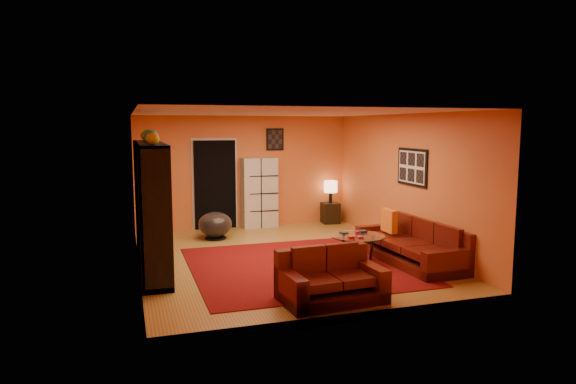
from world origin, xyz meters
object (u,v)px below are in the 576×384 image
object	(u,v)px
bowl_chair	(215,225)
loveseat	(329,279)
entertainment_unit	(151,206)
side_table	(330,213)
tv	(154,209)
storage_cabinet	(259,193)
table_lamp	(331,187)
coffee_table	(358,238)
sofa	(415,246)

from	to	relation	value
bowl_chair	loveseat	bearing A→B (deg)	-78.71
entertainment_unit	side_table	world-z (taller)	entertainment_unit
tv	storage_cabinet	bearing A→B (deg)	-42.16
entertainment_unit	table_lamp	xyz separation A→B (m)	(4.37, 2.75, -0.17)
bowl_chair	side_table	xyz separation A→B (m)	(2.99, 0.93, -0.06)
tv	table_lamp	xyz separation A→B (m)	(4.32, 2.75, -0.10)
bowl_chair	table_lamp	distance (m)	3.19
tv	coffee_table	size ratio (longest dim) A/B	0.97
entertainment_unit	loveseat	world-z (taller)	entertainment_unit
sofa	bowl_chair	bearing A→B (deg)	134.66
loveseat	table_lamp	xyz separation A→B (m)	(2.15, 5.17, 0.60)
storage_cabinet	side_table	bearing A→B (deg)	-3.66
coffee_table	table_lamp	size ratio (longest dim) A/B	1.76
loveseat	bowl_chair	size ratio (longest dim) A/B	2.02
loveseat	coffee_table	size ratio (longest dim) A/B	1.50
bowl_chair	entertainment_unit	bearing A→B (deg)	-127.08
loveseat	sofa	bearing A→B (deg)	-61.59
tv	bowl_chair	size ratio (longest dim) A/B	1.30
coffee_table	table_lamp	bearing A→B (deg)	75.00
tv	coffee_table	distance (m)	3.50
tv	bowl_chair	distance (m)	2.35
sofa	side_table	distance (m)	3.78
storage_cabinet	table_lamp	bearing A→B (deg)	-3.66
entertainment_unit	tv	xyz separation A→B (m)	(0.05, -0.00, -0.07)
loveseat	storage_cabinet	size ratio (longest dim) A/B	0.88
entertainment_unit	tv	world-z (taller)	entertainment_unit
sofa	table_lamp	world-z (taller)	table_lamp
sofa	bowl_chair	xyz separation A→B (m)	(-3.04, 2.85, 0.02)
tv	coffee_table	world-z (taller)	tv
loveseat	side_table	bearing A→B (deg)	-26.52
loveseat	coffee_table	world-z (taller)	loveseat
sofa	bowl_chair	world-z (taller)	sofa
sofa	bowl_chair	size ratio (longest dim) A/B	3.37
side_table	bowl_chair	bearing A→B (deg)	-162.71
storage_cabinet	bowl_chair	xyz separation A→B (m)	(-1.21, -0.98, -0.51)
table_lamp	side_table	bearing A→B (deg)	0.00
sofa	storage_cabinet	distance (m)	4.28
sofa	coffee_table	world-z (taller)	sofa
sofa	loveseat	world-z (taller)	same
storage_cabinet	tv	bearing A→B (deg)	-134.21
entertainment_unit	table_lamp	bearing A→B (deg)	32.20
sofa	coffee_table	size ratio (longest dim) A/B	2.50
tv	storage_cabinet	world-z (taller)	storage_cabinet
entertainment_unit	bowl_chair	world-z (taller)	entertainment_unit
side_table	sofa	bearing A→B (deg)	-89.25
coffee_table	storage_cabinet	world-z (taller)	storage_cabinet
entertainment_unit	side_table	size ratio (longest dim) A/B	6.00
coffee_table	side_table	xyz separation A→B (m)	(0.95, 3.55, -0.18)
coffee_table	bowl_chair	bearing A→B (deg)	127.99
sofa	entertainment_unit	bearing A→B (deg)	164.67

